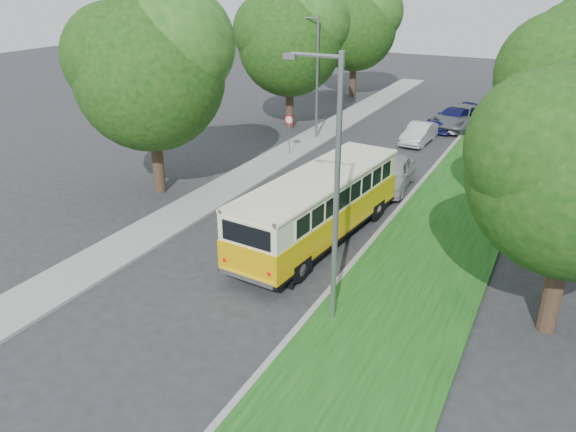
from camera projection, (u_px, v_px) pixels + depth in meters
The scene contains 13 objects.
ground at pixel (252, 257), 21.01m from camera, with size 120.00×120.00×0.00m, color #2A2A2D.
curb at pixel (386, 225), 23.57m from camera, with size 0.20×70.00×0.15m, color gray.
grass_verge at pixel (442, 236), 22.60m from camera, with size 4.50×70.00×0.13m, color #144913.
sidewalk at pixel (218, 192), 27.07m from camera, with size 2.20×70.00×0.12m, color gray.
treeline at pixel (456, 47), 32.07m from camera, with size 24.27×41.91×9.46m.
lamppost_near at pixel (334, 186), 15.48m from camera, with size 1.71×0.16×8.00m.
lamppost_far at pixel (316, 74), 34.42m from camera, with size 1.71×0.16×7.50m.
warning_sign at pixel (289, 127), 32.00m from camera, with size 0.56×0.10×2.50m.
vintage_bus at pixel (319, 208), 21.73m from camera, with size 2.46×9.57×2.84m, color #EAB107, non-canonical shape.
car_silver at pixel (392, 173), 27.50m from camera, with size 1.80×4.48×1.53m, color #ADADB2.
car_white at pixel (419, 133), 34.93m from camera, with size 1.33×3.81×1.26m, color silver.
car_blue at pixel (455, 118), 38.15m from camera, with size 2.03×5.00×1.45m, color #131554.
car_grey at pixel (460, 117), 38.26m from camera, with size 2.55×5.53×1.54m, color slate.
Camera 1 is at (9.66, -16.03, 9.76)m, focal length 35.00 mm.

